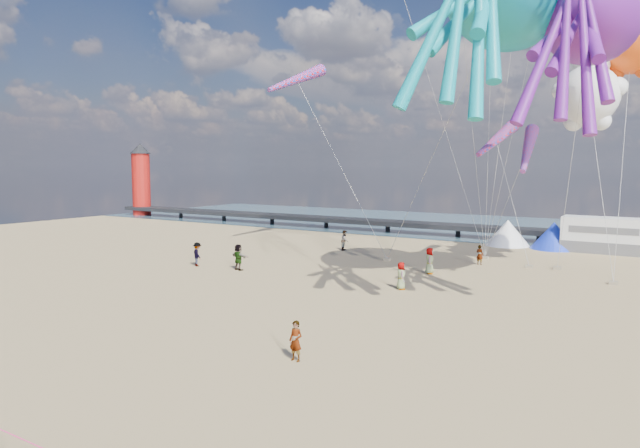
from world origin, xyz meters
The scene contains 25 objects.
ground centered at (0.00, 0.00, 0.00)m, with size 120.00×120.00×0.00m, color tan.
water centered at (0.00, 55.00, 0.02)m, with size 120.00×120.00×0.00m, color #32505F.
pier centered at (-28.00, 44.00, 1.00)m, with size 60.00×3.00×0.50m, color black.
lighthouse centered at (-56.00, 44.00, 4.50)m, with size 2.60×2.60×9.00m, color #A5140F.
motorhome_0 centered at (6.00, 40.00, 1.50)m, with size 6.60×2.50×3.00m, color silver.
tent_white centered at (-2.00, 40.00, 1.20)m, with size 4.00×4.00×2.40m, color white.
tent_blue centered at (2.00, 40.00, 1.20)m, with size 4.00×4.00×2.40m, color #1933CC.
standing_person centered at (-0.99, 4.12, 0.78)m, with size 0.57×0.37×1.56m, color tan.
beachgoer_0 centered at (-3.07, 23.29, 0.90)m, with size 0.66×0.43×1.80m, color #7F6659.
beachgoer_1 centered at (-13.28, 29.55, 0.87)m, with size 0.85×0.56×1.75m, color #7F6659.
beachgoer_2 centered at (-18.63, 17.03, 0.88)m, with size 0.86×0.67×1.76m, color #7F6659.
beachgoer_4 centered at (-15.04, 17.43, 0.92)m, with size 1.08×0.45×1.85m, color #7F6659.
beachgoer_5 centered at (-1.21, 28.64, 0.74)m, with size 1.38×0.44×1.49m, color #7F6659.
beachgoer_6 centered at (-2.73, 17.76, 0.82)m, with size 0.60×0.39×1.65m, color #7F6659.
sandbag_a centered at (-7.81, 26.55, 0.11)m, with size 0.50×0.35×0.22m, color gray.
sandbag_b centered at (4.06, 29.62, 0.11)m, with size 0.50×0.35×0.22m, color gray.
sandbag_c centered at (7.95, 26.05, 0.11)m, with size 0.50×0.35×0.22m, color gray.
sandbag_d centered at (2.26, 29.11, 0.11)m, with size 0.50×0.35×0.22m, color gray.
sandbag_e centered at (-1.58, 31.38, 0.11)m, with size 0.50×0.35×0.22m, color gray.
kite_octopus_purple centered at (6.56, 21.18, 15.48)m, with size 4.47×10.42×11.91m, color #661885, non-canonical shape.
kite_panda centered at (5.72, 28.30, 11.96)m, with size 4.74×4.46×6.69m, color white, non-canonical shape.
kite_teddy_orange centered at (7.95, 29.74, 15.32)m, with size 4.89×4.60×6.90m, color #E1470D, non-canonical shape.
windsock_left centered at (-17.60, 28.52, 14.80)m, with size 1.10×7.15×7.15m, color red, non-canonical shape.
windsock_mid centered at (-0.44, 29.25, 9.23)m, with size 1.00×5.31×5.31m, color red, non-canonical shape.
windsock_right centered at (2.93, 24.09, 8.38)m, with size 0.90×5.67×5.67m, color red, non-canonical shape.
Camera 1 is at (10.97, -13.23, 7.46)m, focal length 32.00 mm.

